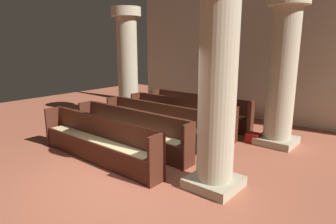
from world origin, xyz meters
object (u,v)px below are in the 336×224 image
Objects in this scene: pew_row_4 at (98,139)px; kneeler_box_red at (253,138)px; pillar_far_side at (127,61)px; kneeler_box_blue at (216,159)px; pew_row_3 at (130,129)px; pew_row_1 at (179,114)px; pew_row_0 at (198,109)px; hymn_book at (202,94)px; pillar_aisle_side at (283,69)px; pew_row_2 at (157,121)px; lectern at (224,107)px; pillar_aisle_rear at (218,81)px.

kneeler_box_red is (2.11, 3.35, -0.38)m from pew_row_4.
kneeler_box_blue is at bearing -20.87° from pillar_far_side.
pew_row_3 and pew_row_4 have the same top height.
pew_row_1 is 2.96m from pillar_far_side.
pew_row_0 is 3.19m from kneeler_box_blue.
pew_row_1 reaches higher than kneeler_box_blue.
pew_row_4 is at bearing -90.00° from pew_row_3.
pew_row_1 is at bearing -91.01° from hymn_book.
pew_row_3 is 0.96× the size of pillar_far_side.
pew_row_0 is 1.00× the size of pew_row_1.
pillar_far_side is 11.14× the size of kneeler_box_blue.
pew_row_4 is 10.73× the size of kneeler_box_blue.
pillar_far_side reaches higher than pew_row_0.
pew_row_1 is 0.96× the size of pillar_aisle_side.
pew_row_2 is at bearing 90.00° from pew_row_3.
pillar_aisle_rear is at bearing -62.32° from lectern.
hymn_book is (0.02, 0.19, 0.47)m from pew_row_0.
hymn_book is 0.57× the size of kneeler_box_blue.
pew_row_3 is at bearing -42.17° from pillar_far_side.
pew_row_2 is 3.43m from pillar_aisle_side.
pew_row_3 is 3.14m from hymn_book.
kneeler_box_red is (-0.51, -0.29, -1.80)m from pillar_aisle_side.
pew_row_4 is at bearing -52.08° from pillar_far_side.
pew_row_0 is 0.96× the size of pillar_far_side.
kneeler_box_red is (2.11, 2.38, -0.38)m from pew_row_3.
pew_row_1 and pew_row_4 have the same top height.
pew_row_3 is (0.00, -2.91, 0.00)m from pew_row_0.
kneeler_box_blue is 1.83m from kneeler_box_red.
lectern is (2.90, 1.63, -1.47)m from pillar_far_side.
kneeler_box_blue is 1.00× the size of kneeler_box_red.
kneeler_box_blue is at bearing -103.76° from pillar_aisle_side.
pillar_aisle_rear is (0.00, -3.08, 0.00)m from pillar_aisle_side.
pillar_aisle_rear reaches higher than lectern.
pillar_aisle_rear is (2.62, -1.38, 1.41)m from pew_row_2.
pillar_far_side is at bearing 152.22° from pillar_aisle_rear.
pillar_far_side is at bearing 171.51° from pew_row_1.
hymn_book reaches higher than kneeler_box_blue.
pew_row_1 is 1.00× the size of pew_row_2.
pew_row_0 is 18.69× the size of hymn_book.
pillar_far_side is at bearing -150.74° from lectern.
pillar_aisle_rear reaches higher than pew_row_2.
pillar_aisle_side reaches higher than pew_row_3.
pillar_far_side reaches higher than pew_row_3.
pew_row_1 is 3.06m from pillar_aisle_side.
pew_row_0 is 2.91m from pew_row_3.
hymn_book is at bearing 83.81° from pew_row_0.
pillar_aisle_side reaches higher than lectern.
hymn_book is (-2.60, 3.51, -0.95)m from pillar_aisle_rear.
kneeler_box_red is (0.01, 1.83, 0.03)m from kneeler_box_blue.
hymn_book is 3.41m from kneeler_box_blue.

